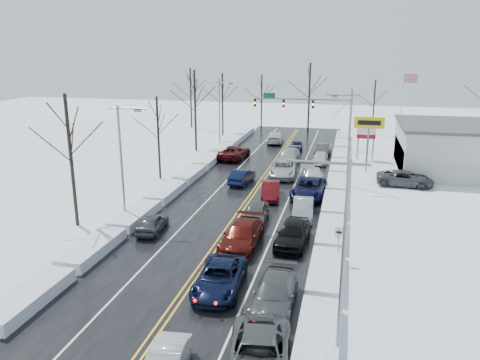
% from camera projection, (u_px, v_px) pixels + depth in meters
% --- Properties ---
extents(ground, '(160.00, 160.00, 0.00)m').
position_uv_depth(ground, '(241.00, 211.00, 39.07)').
color(ground, white).
rests_on(ground, ground).
extents(road_surface, '(14.00, 84.00, 0.01)m').
position_uv_depth(road_surface, '(246.00, 203.00, 40.95)').
color(road_surface, black).
rests_on(road_surface, ground).
extents(snow_bank_left, '(1.93, 72.00, 0.75)m').
position_uv_depth(snow_bank_left, '(165.00, 197.00, 42.62)').
color(snow_bank_left, silver).
rests_on(snow_bank_left, ground).
extents(snow_bank_right, '(1.93, 72.00, 0.75)m').
position_uv_depth(snow_bank_right, '(334.00, 210.00, 39.28)').
color(snow_bank_right, silver).
rests_on(snow_bank_right, ground).
extents(traffic_signal_mast, '(13.28, 0.39, 8.00)m').
position_uv_depth(traffic_signal_mast, '(313.00, 107.00, 63.06)').
color(traffic_signal_mast, slate).
rests_on(traffic_signal_mast, ground).
extents(tires_plus_sign, '(3.20, 0.34, 6.00)m').
position_uv_depth(tires_plus_sign, '(369.00, 126.00, 50.40)').
color(tires_plus_sign, slate).
rests_on(tires_plus_sign, ground).
extents(used_vehicles_sign, '(2.20, 0.22, 4.65)m').
position_uv_depth(used_vehicles_sign, '(366.00, 132.00, 56.48)').
color(used_vehicles_sign, slate).
rests_on(used_vehicles_sign, ground).
extents(speed_limit_sign, '(0.55, 0.09, 2.35)m').
position_uv_depth(speed_limit_sign, '(339.00, 238.00, 29.33)').
color(speed_limit_sign, slate).
rests_on(speed_limit_sign, ground).
extents(flagpole, '(1.87, 1.20, 10.00)m').
position_uv_depth(flagpole, '(403.00, 104.00, 62.25)').
color(flagpole, silver).
rests_on(flagpole, ground).
extents(streetlight_se, '(3.20, 0.25, 9.00)m').
position_uv_depth(streetlight_se, '(339.00, 247.00, 18.94)').
color(streetlight_se, slate).
rests_on(streetlight_se, ground).
extents(streetlight_ne, '(3.20, 0.25, 9.00)m').
position_uv_depth(streetlight_ne, '(348.00, 132.00, 45.18)').
color(streetlight_ne, slate).
rests_on(streetlight_ne, ground).
extents(streetlight_sw, '(3.20, 0.25, 9.00)m').
position_uv_depth(streetlight_sw, '(123.00, 154.00, 35.71)').
color(streetlight_sw, slate).
rests_on(streetlight_sw, ground).
extents(streetlight_nw, '(3.20, 0.25, 9.00)m').
position_uv_depth(streetlight_nw, '(221.00, 109.00, 61.95)').
color(streetlight_nw, slate).
rests_on(streetlight_nw, ground).
extents(tree_left_b, '(4.00, 4.00, 10.00)m').
position_uv_depth(tree_left_b, '(69.00, 135.00, 34.09)').
color(tree_left_b, '#2D231C').
rests_on(tree_left_b, ground).
extents(tree_left_c, '(3.40, 3.40, 8.50)m').
position_uv_depth(tree_left_c, '(158.00, 122.00, 47.27)').
color(tree_left_c, '#2D231C').
rests_on(tree_left_c, ground).
extents(tree_left_d, '(4.20, 4.20, 10.50)m').
position_uv_depth(tree_left_d, '(195.00, 95.00, 60.17)').
color(tree_left_d, '#2D231C').
rests_on(tree_left_d, ground).
extents(tree_left_e, '(3.80, 3.80, 9.50)m').
position_uv_depth(tree_left_e, '(222.00, 92.00, 71.51)').
color(tree_left_e, '#2D231C').
rests_on(tree_left_e, ground).
extents(tree_far_a, '(4.00, 4.00, 10.00)m').
position_uv_depth(tree_far_a, '(191.00, 86.00, 78.63)').
color(tree_far_a, '#2D231C').
rests_on(tree_far_a, ground).
extents(tree_far_b, '(3.60, 3.60, 9.00)m').
position_uv_depth(tree_far_b, '(262.00, 91.00, 77.11)').
color(tree_far_b, '#2D231C').
rests_on(tree_far_b, ground).
extents(tree_far_c, '(4.40, 4.40, 11.00)m').
position_uv_depth(tree_far_c, '(310.00, 84.00, 73.10)').
color(tree_far_c, '#2D231C').
rests_on(tree_far_c, ground).
extents(tree_far_d, '(3.40, 3.40, 8.50)m').
position_uv_depth(tree_far_d, '(375.00, 96.00, 72.78)').
color(tree_far_d, '#2D231C').
rests_on(tree_far_d, ground).
extents(queued_car_2, '(2.80, 5.52, 1.49)m').
position_uv_depth(queued_car_2, '(220.00, 290.00, 26.30)').
color(queued_car_2, black).
rests_on(queued_car_2, ground).
extents(queued_car_3, '(2.41, 5.74, 1.65)m').
position_uv_depth(queued_car_3, '(242.00, 247.00, 31.99)').
color(queued_car_3, '#490E09').
rests_on(queued_car_3, ground).
extents(queued_car_4, '(2.02, 4.53, 1.51)m').
position_uv_depth(queued_car_4, '(256.00, 222.00, 36.55)').
color(queued_car_4, '#46494B').
rests_on(queued_car_4, ground).
extents(queued_car_5, '(2.17, 4.68, 1.48)m').
position_uv_depth(queued_car_5, '(270.00, 198.00, 42.43)').
color(queued_car_5, '#520B0F').
rests_on(queued_car_5, ground).
extents(queued_car_6, '(3.16, 6.10, 1.64)m').
position_uv_depth(queued_car_6, '(283.00, 176.00, 49.68)').
color(queued_car_6, '#AEB2B7').
rests_on(queued_car_6, ground).
extents(queued_car_7, '(2.48, 5.61, 1.60)m').
position_uv_depth(queued_car_7, '(289.00, 162.00, 55.83)').
color(queued_car_7, '#9A9BA1').
rests_on(queued_car_7, ground).
extents(queued_car_8, '(1.66, 4.00, 1.35)m').
position_uv_depth(queued_car_8, '(296.00, 151.00, 61.74)').
color(queued_car_8, black).
rests_on(queued_car_8, ground).
extents(queued_car_11, '(2.20, 5.29, 1.53)m').
position_uv_depth(queued_car_11, '(274.00, 307.00, 24.55)').
color(queued_car_11, '#434548').
rests_on(queued_car_11, ground).
extents(queued_car_12, '(2.33, 5.14, 1.71)m').
position_uv_depth(queued_car_12, '(292.00, 245.00, 32.32)').
color(queued_car_12, black).
rests_on(queued_car_12, ground).
extents(queued_car_13, '(1.89, 4.65, 1.50)m').
position_uv_depth(queued_car_13, '(303.00, 217.00, 37.54)').
color(queued_car_13, gray).
rests_on(queued_car_13, ground).
extents(queued_car_14, '(3.12, 6.18, 1.68)m').
position_uv_depth(queued_car_14, '(308.00, 197.00, 42.73)').
color(queued_car_14, black).
rests_on(queued_car_14, ground).
extents(queued_car_15, '(2.46, 5.07, 1.42)m').
position_uv_depth(queued_car_15, '(313.00, 183.00, 47.18)').
color(queued_car_15, silver).
rests_on(queued_car_15, ground).
extents(queued_car_16, '(1.73, 4.16, 1.41)m').
position_uv_depth(queued_car_16, '(320.00, 164.00, 55.16)').
color(queued_car_16, silver).
rests_on(queued_car_16, ground).
extents(queued_car_17, '(1.99, 4.79, 1.54)m').
position_uv_depth(queued_car_17, '(323.00, 156.00, 58.98)').
color(queued_car_17, '#393C3E').
rests_on(queued_car_17, ground).
extents(oncoming_car_0, '(2.02, 4.53, 1.44)m').
position_uv_depth(oncoming_car_0, '(242.00, 183.00, 47.10)').
color(oncoming_car_0, black).
rests_on(oncoming_car_0, ground).
extents(oncoming_car_1, '(3.33, 6.14, 1.63)m').
position_uv_depth(oncoming_car_1, '(234.00, 159.00, 57.52)').
color(oncoming_car_1, '#44090B').
rests_on(oncoming_car_1, ground).
extents(oncoming_car_2, '(2.78, 5.73, 1.61)m').
position_uv_depth(oncoming_car_2, '(275.00, 143.00, 67.39)').
color(oncoming_car_2, silver).
rests_on(oncoming_car_2, ground).
extents(oncoming_car_3, '(1.88, 4.05, 1.34)m').
position_uv_depth(oncoming_car_3, '(153.00, 231.00, 34.71)').
color(oncoming_car_3, '#424547').
rests_on(oncoming_car_3, ground).
extents(parked_car_0, '(5.62, 2.87, 1.52)m').
position_uv_depth(parked_car_0, '(404.00, 186.00, 46.21)').
color(parked_car_0, '#434548').
rests_on(parked_car_0, ground).
extents(parked_car_1, '(1.94, 4.71, 1.36)m').
position_uv_depth(parked_car_1, '(429.00, 176.00, 49.81)').
color(parked_car_1, '#BCBCBE').
rests_on(parked_car_1, ground).
extents(parked_car_2, '(1.88, 4.01, 1.33)m').
position_uv_depth(parked_car_2, '(402.00, 161.00, 56.30)').
color(parked_car_2, '#51120A').
rests_on(parked_car_2, ground).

